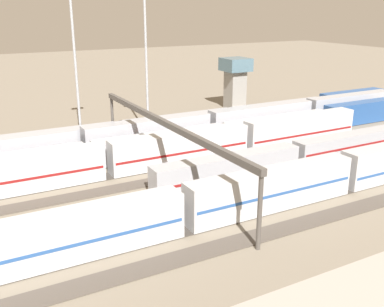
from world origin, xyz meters
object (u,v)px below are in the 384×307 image
at_px(train_on_track_2, 154,145).
at_px(control_tower, 235,79).
at_px(light_mast_2, 145,35).
at_px(signal_gantry, 164,127).
at_px(train_on_track_1, 149,134).
at_px(train_on_track_7, 272,189).
at_px(train_on_track_3, 181,148).
at_px(train_on_track_0, 173,125).
at_px(light_mast_0, 72,27).
at_px(train_on_track_5, 352,144).

bearing_deg(train_on_track_2, control_tower, -142.38).
height_order(light_mast_2, signal_gantry, light_mast_2).
distance_m(train_on_track_1, train_on_track_7, 30.17).
bearing_deg(control_tower, train_on_track_1, 32.67).
xyz_separation_m(train_on_track_3, train_on_track_0, (-6.05, -15.00, -0.51)).
height_order(light_mast_2, control_tower, light_mast_2).
bearing_deg(train_on_track_1, signal_gantry, 75.03).
bearing_deg(train_on_track_0, train_on_track_3, 68.03).
relative_size(train_on_track_1, train_on_track_7, 1.00).
distance_m(train_on_track_1, signal_gantry, 16.37).
bearing_deg(train_on_track_0, train_on_track_7, 83.47).
bearing_deg(train_on_track_0, train_on_track_1, 34.91).
height_order(train_on_track_3, signal_gantry, signal_gantry).
xyz_separation_m(train_on_track_1, signal_gantry, (4.01, 15.00, 5.18)).
bearing_deg(train_on_track_2, train_on_track_7, 100.02).
relative_size(train_on_track_2, train_on_track_1, 0.96).
xyz_separation_m(light_mast_0, control_tower, (-41.14, -12.89, -13.31)).
height_order(train_on_track_0, signal_gantry, signal_gantry).
distance_m(train_on_track_1, train_on_track_5, 34.04).
bearing_deg(train_on_track_7, train_on_track_5, -157.70).
distance_m(train_on_track_2, train_on_track_7, 25.39).
relative_size(train_on_track_1, light_mast_0, 3.65).
relative_size(train_on_track_2, train_on_track_7, 0.96).
xyz_separation_m(train_on_track_5, signal_gantry, (31.55, -5.00, 5.80)).
bearing_deg(train_on_track_3, train_on_track_7, 95.85).
xyz_separation_m(light_mast_2, control_tower, (-28.22, -12.85, -11.56)).
relative_size(train_on_track_7, train_on_track_0, 1.04).
bearing_deg(train_on_track_5, train_on_track_1, -35.99).
bearing_deg(train_on_track_0, train_on_track_5, 129.18).
xyz_separation_m(train_on_track_2, signal_gantry, (2.75, 10.00, 5.72)).
xyz_separation_m(train_on_track_2, train_on_track_1, (-1.26, -5.00, 0.54)).
bearing_deg(signal_gantry, train_on_track_1, -104.97).
bearing_deg(light_mast_0, train_on_track_5, 144.11).
bearing_deg(train_on_track_5, light_mast_0, -35.89).
relative_size(train_on_track_2, train_on_track_0, 1.00).
bearing_deg(train_on_track_3, light_mast_2, -96.22).
height_order(train_on_track_1, light_mast_0, light_mast_0).
relative_size(train_on_track_5, light_mast_0, 2.17).
distance_m(train_on_track_7, train_on_track_0, 35.23).
distance_m(train_on_track_5, control_tower, 40.50).
xyz_separation_m(train_on_track_5, light_mast_2, (24.56, -27.16, 16.62)).
relative_size(light_mast_0, signal_gantry, 0.73).
bearing_deg(train_on_track_7, train_on_track_3, -84.15).
xyz_separation_m(train_on_track_2, train_on_track_3, (-2.37, 5.00, 0.51)).
relative_size(train_on_track_3, control_tower, 5.96).
height_order(train_on_track_5, light_mast_0, light_mast_0).
bearing_deg(train_on_track_0, control_tower, -148.02).
distance_m(light_mast_0, signal_gantry, 26.13).
xyz_separation_m(light_mast_0, light_mast_2, (-12.92, -0.04, -1.75)).
distance_m(train_on_track_1, control_tower, 37.33).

